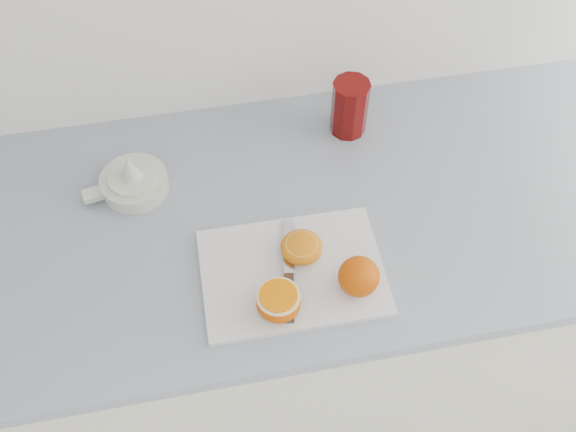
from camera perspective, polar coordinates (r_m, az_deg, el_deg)
The scene contains 8 objects.
counter at distance 1.60m, azimuth -1.74°, elevation -9.18°, with size 2.42×0.64×0.89m.
cutting_board at distance 1.14m, azimuth 0.40°, elevation -5.02°, with size 0.32×0.23×0.01m, color silver.
whole_orange at distance 1.09m, azimuth 6.31°, elevation -5.37°, with size 0.07×0.07×0.07m.
half_orange at distance 1.08m, azimuth -0.85°, elevation -7.64°, with size 0.08×0.08×0.05m.
squeezed_shell at distance 1.14m, azimuth 1.20°, elevation -2.76°, with size 0.08×0.08×0.03m.
paring_knife at distance 1.11m, azimuth 0.09°, elevation -6.43°, with size 0.06×0.21×0.01m.
citrus_juicer at distance 1.27m, azimuth -13.60°, elevation 3.06°, with size 0.17×0.13×0.09m.
red_tumbler at distance 1.33m, azimuth 5.48°, elevation 9.45°, with size 0.08×0.08×0.12m.
Camera 1 is at (0.13, 0.97, 1.87)m, focal length 40.00 mm.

